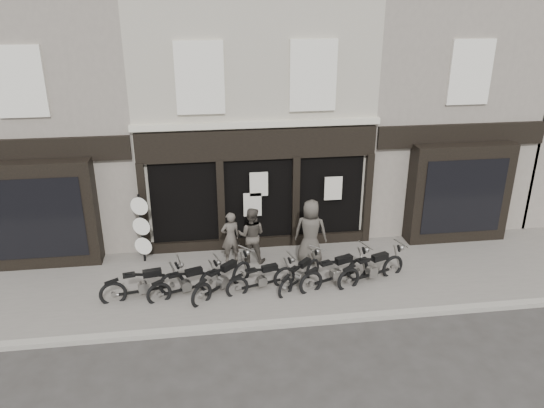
{
  "coord_description": "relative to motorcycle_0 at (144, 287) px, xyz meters",
  "views": [
    {
      "loc": [
        -1.64,
        -12.05,
        7.71
      ],
      "look_at": [
        0.23,
        1.6,
        2.08
      ],
      "focal_mm": 35.0,
      "sensor_mm": 36.0,
      "label": 1
    }
  ],
  "objects": [
    {
      "name": "man_right",
      "position": [
        4.73,
        1.32,
        0.67
      ],
      "size": [
        1.1,
        0.89,
        1.96
      ],
      "primitive_type": "imported",
      "rotation": [
        0.0,
        0.0,
        2.83
      ],
      "color": "#423D37",
      "rests_on": "pavement"
    },
    {
      "name": "advert_sign_post",
      "position": [
        -0.17,
        2.01,
        0.67
      ],
      "size": [
        0.53,
        0.35,
        2.26
      ],
      "rotation": [
        0.0,
        0.0,
        -0.35
      ],
      "color": "black",
      "rests_on": "ground"
    },
    {
      "name": "motorcycle_6",
      "position": [
        6.21,
        -0.0,
        0.0
      ],
      "size": [
        2.14,
        1.07,
        1.07
      ],
      "rotation": [
        0.0,
        0.0,
        0.35
      ],
      "color": "black",
      "rests_on": "ground"
    },
    {
      "name": "neighbour_right",
      "position": [
        9.69,
        5.52,
        3.62
      ],
      "size": [
        5.6,
        6.73,
        8.34
      ],
      "color": "gray",
      "rests_on": "ground"
    },
    {
      "name": "motorcycle_2",
      "position": [
        2.07,
        0.01,
        -0.01
      ],
      "size": [
        1.79,
        1.67,
        1.06
      ],
      "rotation": [
        0.0,
        0.0,
        0.74
      ],
      "color": "black",
      "rests_on": "ground"
    },
    {
      "name": "ground_plane",
      "position": [
        3.34,
        -0.37,
        -0.42
      ],
      "size": [
        90.0,
        90.0,
        0.0
      ],
      "primitive_type": "plane",
      "color": "#2D2B28",
      "rests_on": "ground"
    },
    {
      "name": "motorcycle_5",
      "position": [
        5.17,
        -0.04,
        0.01
      ],
      "size": [
        2.17,
        1.11,
        1.09
      ],
      "rotation": [
        0.0,
        0.0,
        0.37
      ],
      "color": "black",
      "rests_on": "ground"
    },
    {
      "name": "neighbour_left",
      "position": [
        -3.01,
        5.52,
        3.62
      ],
      "size": [
        5.6,
        6.73,
        8.34
      ],
      "color": "gray",
      "rests_on": "ground"
    },
    {
      "name": "motorcycle_1",
      "position": [
        1.1,
        -0.03,
        -0.03
      ],
      "size": [
        2.02,
        0.97,
        1.01
      ],
      "rotation": [
        0.0,
        0.0,
        0.33
      ],
      "color": "black",
      "rests_on": "ground"
    },
    {
      "name": "pavement",
      "position": [
        3.34,
        0.53,
        -0.36
      ],
      "size": [
        30.0,
        4.2,
        0.12
      ],
      "primitive_type": "cube",
      "color": "#645E58",
      "rests_on": "ground_plane"
    },
    {
      "name": "motorcycle_0",
      "position": [
        0.0,
        0.0,
        0.0
      ],
      "size": [
        2.22,
        0.73,
        1.07
      ],
      "rotation": [
        0.0,
        0.0,
        0.18
      ],
      "color": "black",
      "rests_on": "ground"
    },
    {
      "name": "central_building",
      "position": [
        3.34,
        5.58,
        3.66
      ],
      "size": [
        7.3,
        6.22,
        8.34
      ],
      "color": "#A5A08D",
      "rests_on": "ground"
    },
    {
      "name": "motorcycle_4",
      "position": [
        4.2,
        0.08,
        -0.06
      ],
      "size": [
        1.52,
        1.51,
        0.92
      ],
      "rotation": [
        0.0,
        0.0,
        0.78
      ],
      "color": "black",
      "rests_on": "ground"
    },
    {
      "name": "kerb",
      "position": [
        3.34,
        -1.62,
        -0.36
      ],
      "size": [
        30.0,
        0.25,
        0.13
      ],
      "primitive_type": "cube",
      "color": "gray",
      "rests_on": "ground_plane"
    },
    {
      "name": "man_left",
      "position": [
        2.4,
        1.66,
        0.49
      ],
      "size": [
        0.65,
        0.51,
        1.58
      ],
      "primitive_type": "imported",
      "rotation": [
        0.0,
        0.0,
        3.38
      ],
      "color": "#4B443D",
      "rests_on": "pavement"
    },
    {
      "name": "motorcycle_3",
      "position": [
        3.13,
        -0.03,
        -0.04
      ],
      "size": [
        1.97,
        0.83,
        0.97
      ],
      "rotation": [
        0.0,
        0.0,
        0.28
      ],
      "color": "black",
      "rests_on": "ground"
    },
    {
      "name": "man_centre",
      "position": [
        3.01,
        1.6,
        0.55
      ],
      "size": [
        0.97,
        0.84,
        1.7
      ],
      "primitive_type": "imported",
      "rotation": [
        0.0,
        0.0,
        2.88
      ],
      "color": "#433D36",
      "rests_on": "pavement"
    }
  ]
}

